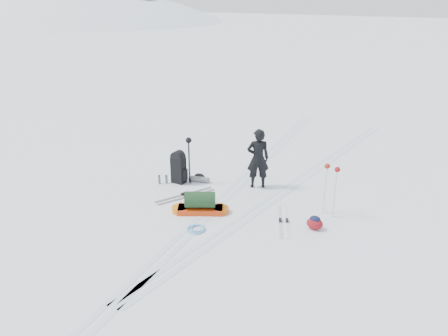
{
  "coord_description": "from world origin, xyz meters",
  "views": [
    {
      "loc": [
        5.2,
        -9.54,
        5.31
      ],
      "look_at": [
        0.06,
        -0.08,
        0.95
      ],
      "focal_mm": 35.0,
      "sensor_mm": 36.0,
      "label": 1
    }
  ],
  "objects": [
    {
      "name": "touring_skis_white",
      "position": [
        1.94,
        -0.43,
        0.01
      ],
      "size": [
        0.89,
        1.63,
        0.06
      ],
      "rotation": [
        0.0,
        0.0,
        -1.16
      ],
      "color": "#B9BCC0",
      "rests_on": "ground"
    },
    {
      "name": "ski_poles_silver",
      "position": [
        2.8,
        0.45,
        1.14
      ],
      "size": [
        0.42,
        0.24,
        1.37
      ],
      "rotation": [
        0.0,
        0.0,
        -0.2
      ],
      "color": "silver",
      "rests_on": "ground"
    },
    {
      "name": "ground",
      "position": [
        0.0,
        0.0,
        0.0
      ],
      "size": [
        200.0,
        200.0,
        0.0
      ],
      "primitive_type": "plane",
      "color": "white",
      "rests_on": "ground"
    },
    {
      "name": "rope_coil",
      "position": [
        0.25,
        -1.81,
        0.03
      ],
      "size": [
        0.48,
        0.48,
        0.05
      ],
      "rotation": [
        0.0,
        0.0,
        0.06
      ],
      "color": "#57ADD4",
      "rests_on": "ground"
    },
    {
      "name": "pulk_sled",
      "position": [
        -0.14,
        -0.99,
        0.22
      ],
      "size": [
        1.51,
        1.05,
        0.57
      ],
      "rotation": [
        0.0,
        0.0,
        0.47
      ],
      "color": "red",
      "rests_on": "ground"
    },
    {
      "name": "expedition_rucksack",
      "position": [
        -1.63,
        0.37,
        0.46
      ],
      "size": [
        1.03,
        0.63,
        1.0
      ],
      "rotation": [
        0.0,
        0.0,
        -0.02
      ],
      "color": "black",
      "rests_on": "ground"
    },
    {
      "name": "skier",
      "position": [
        0.49,
        1.17,
        0.88
      ],
      "size": [
        0.77,
        0.7,
        1.76
      ],
      "primitive_type": "imported",
      "rotation": [
        0.0,
        0.0,
        3.69
      ],
      "color": "black",
      "rests_on": "ground"
    },
    {
      "name": "stuff_sack",
      "position": [
        -1.25,
        0.76,
        0.11
      ],
      "size": [
        0.37,
        0.29,
        0.22
      ],
      "rotation": [
        0.0,
        0.0,
        -0.08
      ],
      "color": "black",
      "rests_on": "ground"
    },
    {
      "name": "small_daypack",
      "position": [
        2.72,
        -0.41,
        0.17
      ],
      "size": [
        0.41,
        0.31,
        0.34
      ],
      "rotation": [
        0.0,
        0.0,
        0.02
      ],
      "color": "maroon",
      "rests_on": "ground"
    },
    {
      "name": "ski_poles_black",
      "position": [
        -1.39,
        0.44,
        1.17
      ],
      "size": [
        0.18,
        0.18,
        1.43
      ],
      "rotation": [
        0.0,
        0.0,
        0.22
      ],
      "color": "black",
      "rests_on": "ground"
    },
    {
      "name": "ski_tracks",
      "position": [
        0.61,
        0.88,
        0.0
      ],
      "size": [
        3.38,
        17.97,
        0.01
      ],
      "color": "silver",
      "rests_on": "ground"
    },
    {
      "name": "touring_skis_grey",
      "position": [
        -1.01,
        -0.37,
        0.01
      ],
      "size": [
        1.07,
        1.7,
        0.07
      ],
      "rotation": [
        0.0,
        0.0,
        1.08
      ],
      "color": "gray",
      "rests_on": "ground"
    },
    {
      "name": "thermos_pair",
      "position": [
        -2.08,
        0.03,
        0.13
      ],
      "size": [
        0.23,
        0.21,
        0.28
      ],
      "rotation": [
        0.0,
        0.0,
        -0.05
      ],
      "color": "#505257",
      "rests_on": "ground"
    }
  ]
}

